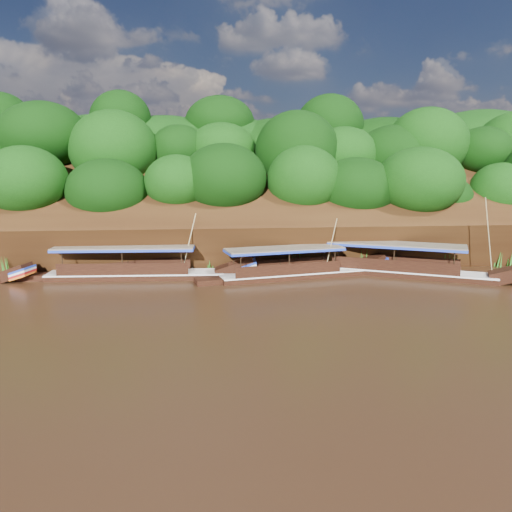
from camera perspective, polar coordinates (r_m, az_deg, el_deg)
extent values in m
plane|color=black|center=(31.09, 5.37, -5.45)|extent=(160.00, 160.00, 0.00)
cube|color=black|center=(45.99, 1.57, 4.16)|extent=(120.00, 16.12, 13.64)
cube|color=black|center=(56.29, 0.24, 1.70)|extent=(120.00, 24.00, 12.00)
ellipsoid|color=#0F410A|center=(44.61, -5.94, 3.92)|extent=(18.00, 8.00, 6.40)
ellipsoid|color=#0F410A|center=(52.68, 0.60, 11.15)|extent=(24.00, 11.00, 8.40)
cube|color=black|center=(40.35, 16.69, -2.18)|extent=(12.60, 7.95, 0.92)
cube|color=silver|center=(40.26, 16.72, -1.57)|extent=(12.63, 8.01, 0.10)
cube|color=black|center=(40.33, 27.16, -1.86)|extent=(3.50, 2.90, 1.78)
cube|color=brown|center=(39.98, 15.71, 1.33)|extent=(10.24, 6.96, 0.12)
cube|color=#1B37B2|center=(40.00, 15.70, 1.16)|extent=(10.24, 6.96, 0.18)
cylinder|color=tan|center=(39.24, 25.06, 2.17)|extent=(2.10, 1.89, 5.55)
cube|color=black|center=(38.16, 4.27, -2.47)|extent=(11.57, 4.40, 0.85)
cube|color=silver|center=(38.07, 4.28, -1.87)|extent=(11.59, 4.46, 0.09)
cube|color=black|center=(40.82, 12.65, -0.90)|extent=(2.97, 2.09, 1.60)
cube|color=#1B37B2|center=(41.13, 13.52, -0.45)|extent=(1.71, 1.88, 0.58)
cube|color=#AB1315|center=(41.19, 13.50, -0.89)|extent=(1.71, 1.88, 0.58)
cube|color=brown|center=(37.46, 3.30, 0.87)|extent=(9.22, 4.19, 0.11)
cube|color=#1B37B2|center=(37.48, 3.30, 0.69)|extent=(9.22, 4.19, 0.17)
cylinder|color=tan|center=(38.33, 8.59, 1.31)|extent=(0.67, 0.83, 4.06)
cube|color=black|center=(38.91, -13.44, -2.48)|extent=(13.32, 2.86, 0.90)
cube|color=silver|center=(38.82, -13.47, -1.86)|extent=(13.32, 2.93, 0.10)
cube|color=black|center=(38.11, -2.42, -1.39)|extent=(3.19, 1.81, 1.78)
cube|color=#1B37B2|center=(38.06, -1.18, -0.93)|extent=(1.71, 1.80, 0.66)
cube|color=#AB1315|center=(38.13, -1.18, -1.44)|extent=(1.71, 1.80, 0.66)
cube|color=brown|center=(38.62, -14.80, 1.02)|extent=(10.47, 3.05, 0.12)
cube|color=#1B37B2|center=(38.64, -14.79, 0.84)|extent=(10.47, 3.05, 0.18)
cylinder|color=tan|center=(37.68, -7.67, 1.51)|extent=(1.18, 0.30, 4.42)
cube|color=black|center=(40.69, -25.91, -1.76)|extent=(2.81, 2.03, 1.53)
cube|color=#1B37B2|center=(40.28, -25.14, -1.42)|extent=(1.63, 1.83, 0.55)
cube|color=#AB1315|center=(40.34, -25.11, -1.85)|extent=(1.63, 1.83, 0.55)
cone|color=#26701C|center=(41.95, -26.72, -1.20)|extent=(1.50, 1.50, 1.70)
cone|color=#26701C|center=(40.61, -15.71, -0.81)|extent=(1.50, 1.50, 1.73)
cone|color=#26701C|center=(39.87, -5.18, -0.78)|extent=(1.50, 1.50, 1.57)
cone|color=#26701C|center=(40.09, 4.65, -0.58)|extent=(1.50, 1.50, 1.75)
cone|color=#26701C|center=(41.40, 11.94, -0.11)|extent=(1.50, 1.50, 2.19)
cone|color=#26701C|center=(44.03, 21.05, -0.39)|extent=(1.50, 1.50, 1.55)
cone|color=#26701C|center=(46.61, 26.59, -0.15)|extent=(1.50, 1.50, 1.69)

